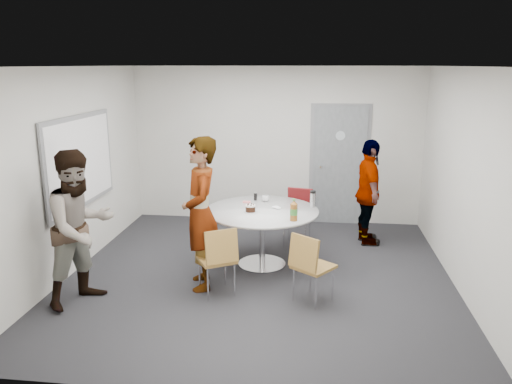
# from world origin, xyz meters

# --- Properties ---
(floor) EXTENTS (5.00, 5.00, 0.00)m
(floor) POSITION_xyz_m (0.00, 0.00, 0.00)
(floor) COLOR black
(floor) RESTS_ON ground
(ceiling) EXTENTS (5.00, 5.00, 0.00)m
(ceiling) POSITION_xyz_m (0.00, 0.00, 2.70)
(ceiling) COLOR silver
(ceiling) RESTS_ON wall_back
(wall_back) EXTENTS (5.00, 0.00, 5.00)m
(wall_back) POSITION_xyz_m (0.00, 2.50, 1.35)
(wall_back) COLOR beige
(wall_back) RESTS_ON floor
(wall_left) EXTENTS (0.00, 5.00, 5.00)m
(wall_left) POSITION_xyz_m (-2.50, 0.00, 1.35)
(wall_left) COLOR beige
(wall_left) RESTS_ON floor
(wall_right) EXTENTS (0.00, 5.00, 5.00)m
(wall_right) POSITION_xyz_m (2.50, 0.00, 1.35)
(wall_right) COLOR beige
(wall_right) RESTS_ON floor
(wall_front) EXTENTS (5.00, 0.00, 5.00)m
(wall_front) POSITION_xyz_m (0.00, -2.50, 1.35)
(wall_front) COLOR beige
(wall_front) RESTS_ON floor
(door) EXTENTS (1.02, 0.17, 2.12)m
(door) POSITION_xyz_m (1.10, 2.48, 1.03)
(door) COLOR slate
(door) RESTS_ON wall_back
(whiteboard) EXTENTS (0.04, 1.90, 1.25)m
(whiteboard) POSITION_xyz_m (-2.46, 0.20, 1.45)
(whiteboard) COLOR gray
(whiteboard) RESTS_ON wall_left
(table) EXTENTS (1.54, 1.54, 1.09)m
(table) POSITION_xyz_m (0.01, 0.38, 0.69)
(table) COLOR silver
(table) RESTS_ON floor
(chair_near_left) EXTENTS (0.58, 0.59, 0.87)m
(chair_near_left) POSITION_xyz_m (-0.41, -0.64, 0.53)
(chair_near_left) COLOR brown
(chair_near_left) RESTS_ON floor
(chair_near_right) EXTENTS (0.58, 0.59, 0.85)m
(chair_near_right) POSITION_xyz_m (0.66, -0.70, 0.52)
(chair_near_right) COLOR brown
(chair_near_right) RESTS_ON floor
(chair_far) EXTENTS (0.48, 0.51, 0.86)m
(chair_far) POSITION_xyz_m (0.46, 1.34, 0.53)
(chair_far) COLOR maroon
(chair_far) RESTS_ON floor
(person_main) EXTENTS (0.64, 0.80, 1.90)m
(person_main) POSITION_xyz_m (-0.68, -0.38, 0.95)
(person_main) COLOR #A5C6EA
(person_main) RESTS_ON floor
(person_left) EXTENTS (1.03, 1.11, 1.82)m
(person_left) POSITION_xyz_m (-1.95, -0.96, 0.91)
(person_left) COLOR white
(person_left) RESTS_ON floor
(person_right) EXTENTS (0.52, 1.00, 1.64)m
(person_right) POSITION_xyz_m (1.52, 1.45, 0.82)
(person_right) COLOR black
(person_right) RESTS_ON floor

